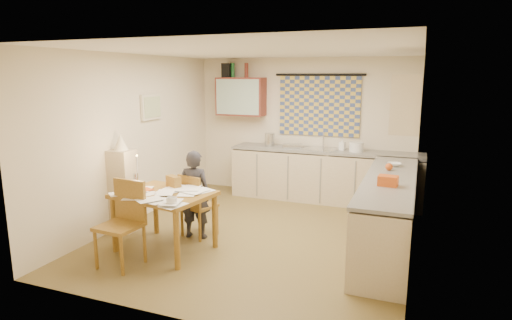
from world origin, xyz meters
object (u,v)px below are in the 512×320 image
at_px(counter_right, 388,212).
at_px(person, 195,194).
at_px(counter_back, 324,176).
at_px(chair_far, 199,217).
at_px(stove, 381,242).
at_px(dining_table, 165,221).
at_px(shelf_stand, 124,191).

bearing_deg(counter_right, person, -165.52).
height_order(counter_back, person, person).
bearing_deg(chair_far, stove, -173.37).
relative_size(counter_right, chair_far, 3.35).
relative_size(stove, dining_table, 0.67).
bearing_deg(dining_table, counter_right, 32.65).
relative_size(person, shelf_stand, 1.03).
xyz_separation_m(stove, dining_table, (-2.63, -0.17, -0.04)).
xyz_separation_m(person, shelf_stand, (-1.06, -0.14, -0.02)).
bearing_deg(counter_right, shelf_stand, -167.64).
bearing_deg(counter_back, shelf_stand, -133.02).
height_order(counter_right, person, person).
distance_m(counter_right, chair_far, 2.54).
bearing_deg(stove, person, 172.16).
xyz_separation_m(counter_right, person, (-2.48, -0.64, 0.16)).
distance_m(stove, shelf_stand, 3.55).
relative_size(chair_far, shelf_stand, 0.75).
relative_size(counter_right, shelf_stand, 2.51).
distance_m(chair_far, shelf_stand, 1.14).
bearing_deg(chair_far, shelf_stand, 26.50).
height_order(stove, person, person).
relative_size(counter_back, dining_table, 2.63).
xyz_separation_m(counter_back, chair_far, (-1.25, -2.30, -0.18)).
xyz_separation_m(stove, person, (-2.48, 0.34, 0.18)).
height_order(counter_right, stove, counter_right).
bearing_deg(stove, shelf_stand, 176.69).
distance_m(counter_back, chair_far, 2.62).
height_order(counter_back, chair_far, counter_back).
bearing_deg(dining_table, shelf_stand, 166.64).
xyz_separation_m(stove, shelf_stand, (-3.54, 0.20, 0.17)).
relative_size(counter_back, stove, 3.90).
bearing_deg(dining_table, counter_back, 72.74).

